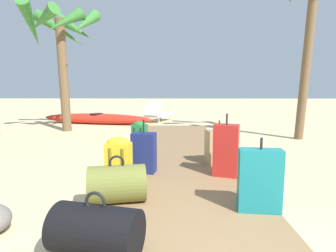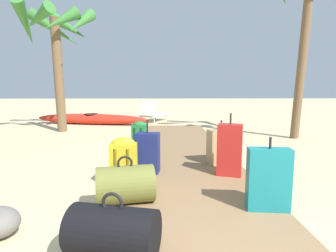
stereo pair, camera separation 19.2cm
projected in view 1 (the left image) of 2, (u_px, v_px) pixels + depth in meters
name	position (u px, v px, depth m)	size (l,w,h in m)	color
ground_plane	(180.00, 171.00, 4.33)	(60.00, 60.00, 0.00)	#CCB789
boardwalk	(178.00, 156.00, 5.11)	(1.86, 7.88, 0.08)	olive
suitcase_teal	(260.00, 180.00, 2.72)	(0.43, 0.21, 0.74)	#197A7F
suitcase_red	(226.00, 150.00, 3.82)	(0.38, 0.32, 0.87)	red
suitcase_tan	(219.00, 147.00, 4.44)	(0.45, 0.32, 0.70)	tan
backpack_yellow	(119.00, 158.00, 3.60)	(0.34, 0.24, 0.59)	gold
duffel_bag_black	(96.00, 230.00, 2.01)	(0.70, 0.51, 0.48)	black
duffel_bag_olive	(117.00, 184.00, 2.95)	(0.66, 0.51, 0.51)	olive
backpack_green	(140.00, 135.00, 5.34)	(0.31, 0.28, 0.58)	#237538
duffel_bag_grey	(141.00, 152.00, 4.66)	(0.54, 0.35, 0.39)	slate
suitcase_navy	(144.00, 153.00, 3.99)	(0.36, 0.27, 0.77)	navy
palm_tree_far_left	(61.00, 34.00, 8.00)	(2.13, 2.12, 3.67)	brown
lounge_chair	(158.00, 113.00, 10.64)	(1.16, 1.64, 0.81)	white
kayak	(97.00, 119.00, 10.02)	(4.23, 1.52, 0.38)	red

